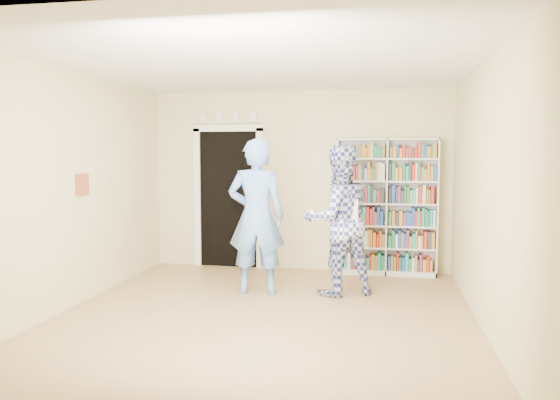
{
  "coord_description": "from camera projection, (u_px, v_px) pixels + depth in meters",
  "views": [
    {
      "loc": [
        1.22,
        -5.67,
        1.77
      ],
      "look_at": [
        0.01,
        0.9,
        1.19
      ],
      "focal_mm": 35.0,
      "sensor_mm": 36.0,
      "label": 1
    }
  ],
  "objects": [
    {
      "name": "wall_back",
      "position": [
        299.0,
        181.0,
        8.26
      ],
      "size": [
        4.5,
        0.0,
        4.5
      ],
      "primitive_type": "plane",
      "rotation": [
        1.57,
        0.0,
        0.0
      ],
      "color": "beige",
      "rests_on": "floor"
    },
    {
      "name": "paper_sheet",
      "position": [
        349.0,
        212.0,
        6.55
      ],
      "size": [
        0.22,
        0.05,
        0.31
      ],
      "primitive_type": "cube",
      "rotation": [
        0.0,
        0.0,
        0.21
      ],
      "color": "white",
      "rests_on": "man_plaid"
    },
    {
      "name": "floor",
      "position": [
        264.0,
        316.0,
        5.93
      ],
      "size": [
        5.0,
        5.0,
        0.0
      ],
      "primitive_type": "plane",
      "color": "#A78351",
      "rests_on": "ground"
    },
    {
      "name": "ceiling",
      "position": [
        264.0,
        64.0,
        5.69
      ],
      "size": [
        5.0,
        5.0,
        0.0
      ],
      "primitive_type": "plane",
      "rotation": [
        3.14,
        0.0,
        0.0
      ],
      "color": "white",
      "rests_on": "wall_back"
    },
    {
      "name": "bookshelf",
      "position": [
        387.0,
        206.0,
        7.9
      ],
      "size": [
        1.44,
        0.27,
        1.97
      ],
      "rotation": [
        0.0,
        0.0,
        -0.03
      ],
      "color": "white",
      "rests_on": "floor"
    },
    {
      "name": "man_blue",
      "position": [
        256.0,
        217.0,
        6.82
      ],
      "size": [
        0.75,
        0.53,
        1.95
      ],
      "primitive_type": "imported",
      "rotation": [
        0.0,
        0.0,
        3.23
      ],
      "color": "#6597E1",
      "rests_on": "floor"
    },
    {
      "name": "man_plaid",
      "position": [
        338.0,
        220.0,
        6.79
      ],
      "size": [
        1.13,
        1.04,
        1.87
      ],
      "primitive_type": "imported",
      "rotation": [
        0.0,
        0.0,
        3.61
      ],
      "color": "navy",
      "rests_on": "floor"
    },
    {
      "name": "wall_left",
      "position": [
        71.0,
        190.0,
        6.22
      ],
      "size": [
        0.0,
        5.0,
        5.0
      ],
      "primitive_type": "plane",
      "rotation": [
        1.57,
        0.0,
        1.57
      ],
      "color": "beige",
      "rests_on": "floor"
    },
    {
      "name": "doorway",
      "position": [
        228.0,
        191.0,
        8.45
      ],
      "size": [
        1.1,
        0.08,
        2.43
      ],
      "color": "black",
      "rests_on": "floor"
    },
    {
      "name": "wall_right",
      "position": [
        486.0,
        195.0,
        5.4
      ],
      "size": [
        0.0,
        5.0,
        5.0
      ],
      "primitive_type": "plane",
      "rotation": [
        1.57,
        0.0,
        -1.57
      ],
      "color": "beige",
      "rests_on": "floor"
    },
    {
      "name": "wall_art",
      "position": [
        82.0,
        185.0,
        6.41
      ],
      "size": [
        0.03,
        0.25,
        0.25
      ],
      "primitive_type": "cube",
      "color": "brown",
      "rests_on": "wall_left"
    }
  ]
}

